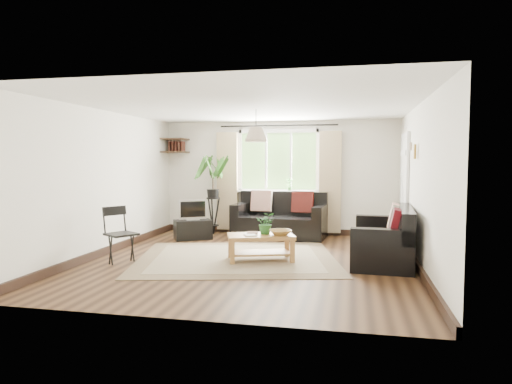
% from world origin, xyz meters
% --- Properties ---
extents(floor, '(5.50, 5.50, 0.00)m').
position_xyz_m(floor, '(0.00, 0.00, 0.00)').
color(floor, black).
rests_on(floor, ground).
extents(ceiling, '(5.50, 5.50, 0.00)m').
position_xyz_m(ceiling, '(0.00, 0.00, 2.40)').
color(ceiling, white).
rests_on(ceiling, floor).
extents(wall_back, '(5.00, 0.02, 2.40)m').
position_xyz_m(wall_back, '(0.00, 2.75, 1.20)').
color(wall_back, white).
rests_on(wall_back, floor).
extents(wall_front, '(5.00, 0.02, 2.40)m').
position_xyz_m(wall_front, '(0.00, -2.75, 1.20)').
color(wall_front, white).
rests_on(wall_front, floor).
extents(wall_left, '(0.02, 5.50, 2.40)m').
position_xyz_m(wall_left, '(-2.50, 0.00, 1.20)').
color(wall_left, white).
rests_on(wall_left, floor).
extents(wall_right, '(0.02, 5.50, 2.40)m').
position_xyz_m(wall_right, '(2.50, 0.00, 1.20)').
color(wall_right, white).
rests_on(wall_right, floor).
extents(rug, '(3.64, 3.31, 0.02)m').
position_xyz_m(rug, '(-0.25, 0.09, 0.01)').
color(rug, '#B7AE8E').
rests_on(rug, floor).
extents(window, '(2.50, 0.16, 2.16)m').
position_xyz_m(window, '(0.00, 2.71, 1.55)').
color(window, white).
rests_on(window, wall_back).
extents(door, '(0.06, 0.96, 2.06)m').
position_xyz_m(door, '(2.47, 1.70, 1.00)').
color(door, silver).
rests_on(door, wall_right).
extents(corner_shelf, '(0.50, 0.50, 0.34)m').
position_xyz_m(corner_shelf, '(-2.25, 2.50, 1.89)').
color(corner_shelf, black).
rests_on(corner_shelf, wall_back).
extents(pendant_lamp, '(0.36, 0.36, 0.54)m').
position_xyz_m(pendant_lamp, '(0.00, 0.40, 2.05)').
color(pendant_lamp, beige).
rests_on(pendant_lamp, ceiling).
extents(wall_sconce, '(0.12, 0.12, 0.28)m').
position_xyz_m(wall_sconce, '(2.43, 0.30, 1.74)').
color(wall_sconce, beige).
rests_on(wall_sconce, wall_right).
extents(sofa_back, '(1.92, 1.08, 0.87)m').
position_xyz_m(sofa_back, '(0.11, 2.23, 0.44)').
color(sofa_back, black).
rests_on(sofa_back, floor).
extents(sofa_right, '(1.77, 0.96, 0.81)m').
position_xyz_m(sofa_right, '(2.01, 0.30, 0.41)').
color(sofa_right, black).
rests_on(sofa_right, floor).
extents(coffee_table, '(1.14, 0.85, 0.42)m').
position_xyz_m(coffee_table, '(0.16, -0.01, 0.21)').
color(coffee_table, olive).
rests_on(coffee_table, floor).
extents(table_plant, '(0.33, 0.30, 0.34)m').
position_xyz_m(table_plant, '(0.23, 0.07, 0.59)').
color(table_plant, '#276026').
rests_on(table_plant, coffee_table).
extents(bowl, '(0.44, 0.44, 0.08)m').
position_xyz_m(bowl, '(0.47, 0.00, 0.46)').
color(bowl, olive).
rests_on(bowl, coffee_table).
extents(book_a, '(0.26, 0.29, 0.02)m').
position_xyz_m(book_a, '(-0.06, -0.18, 0.43)').
color(book_a, white).
rests_on(book_a, coffee_table).
extents(book_b, '(0.20, 0.25, 0.02)m').
position_xyz_m(book_b, '(-0.07, 0.03, 0.43)').
color(book_b, '#523020').
rests_on(book_b, coffee_table).
extents(tv_stand, '(0.82, 0.72, 0.39)m').
position_xyz_m(tv_stand, '(-1.55, 1.64, 0.19)').
color(tv_stand, black).
rests_on(tv_stand, floor).
extents(tv, '(0.57, 0.44, 0.42)m').
position_xyz_m(tv, '(-1.55, 1.64, 0.60)').
color(tv, '#A5A5AA').
rests_on(tv, tv_stand).
extents(palm_stand, '(0.84, 0.84, 1.69)m').
position_xyz_m(palm_stand, '(-1.34, 2.32, 0.84)').
color(palm_stand, black).
rests_on(palm_stand, floor).
extents(folding_chair, '(0.61, 0.61, 0.86)m').
position_xyz_m(folding_chair, '(-1.89, -0.59, 0.43)').
color(folding_chair, black).
rests_on(folding_chair, floor).
extents(sill_plant, '(0.14, 0.10, 0.27)m').
position_xyz_m(sill_plant, '(0.25, 2.63, 1.06)').
color(sill_plant, '#2D6023').
rests_on(sill_plant, window).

